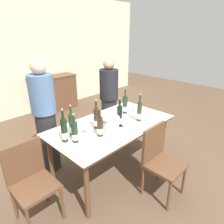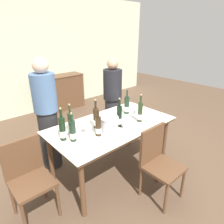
% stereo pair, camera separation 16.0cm
% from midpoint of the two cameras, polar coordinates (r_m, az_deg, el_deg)
% --- Properties ---
extents(ground_plane, '(12.00, 12.00, 0.00)m').
position_cam_midpoint_polar(ground_plane, '(3.15, 1.52, -16.39)').
color(ground_plane, brown).
extents(back_wall, '(8.00, 0.10, 2.80)m').
position_cam_midpoint_polar(back_wall, '(5.19, -23.40, 14.35)').
color(back_wall, beige).
rests_on(back_wall, ground_plane).
extents(sideboard_cabinet, '(1.16, 0.46, 0.89)m').
position_cam_midpoint_polar(sideboard_cabinet, '(5.41, -13.46, 5.45)').
color(sideboard_cabinet, brown).
rests_on(sideboard_cabinet, ground_plane).
extents(dining_table, '(1.72, 0.93, 0.78)m').
position_cam_midpoint_polar(dining_table, '(2.76, 1.66, -4.94)').
color(dining_table, brown).
rests_on(dining_table, ground_plane).
extents(ice_bucket, '(0.24, 0.24, 0.19)m').
position_cam_midpoint_polar(ice_bucket, '(2.52, 0.97, -3.31)').
color(ice_bucket, silver).
rests_on(ice_bucket, dining_table).
extents(wine_bottle_0, '(0.07, 0.07, 0.33)m').
position_cam_midpoint_polar(wine_bottle_0, '(2.40, -2.01, -4.22)').
color(wine_bottle_0, '#332314').
rests_on(wine_bottle_0, dining_table).
extents(wine_bottle_1, '(0.07, 0.07, 0.39)m').
position_cam_midpoint_polar(wine_bottle_1, '(2.62, 3.85, -1.39)').
color(wine_bottle_1, black).
rests_on(wine_bottle_1, dining_table).
extents(wine_bottle_2, '(0.08, 0.08, 0.37)m').
position_cam_midpoint_polar(wine_bottle_2, '(3.04, 5.75, 1.82)').
color(wine_bottle_2, '#1E3323').
rests_on(wine_bottle_2, dining_table).
extents(wine_bottle_3, '(0.07, 0.07, 0.40)m').
position_cam_midpoint_polar(wine_bottle_3, '(2.35, -12.08, -4.86)').
color(wine_bottle_3, black).
rests_on(wine_bottle_3, dining_table).
extents(wine_bottle_4, '(0.07, 0.07, 0.39)m').
position_cam_midpoint_polar(wine_bottle_4, '(2.59, -2.83, -1.85)').
color(wine_bottle_4, '#332314').
rests_on(wine_bottle_4, dining_table).
extents(wine_bottle_5, '(0.07, 0.07, 0.35)m').
position_cam_midpoint_polar(wine_bottle_5, '(2.31, -9.21, -5.54)').
color(wine_bottle_5, '#1E3323').
rests_on(wine_bottle_5, dining_table).
extents(wine_bottle_6, '(0.07, 0.07, 0.39)m').
position_cam_midpoint_polar(wine_bottle_6, '(2.47, -9.87, -3.34)').
color(wine_bottle_6, '#28381E').
rests_on(wine_bottle_6, dining_table).
extents(wine_bottle_7, '(0.07, 0.07, 0.40)m').
position_cam_midpoint_polar(wine_bottle_7, '(2.79, 9.65, -0.21)').
color(wine_bottle_7, '#28381E').
rests_on(wine_bottle_7, dining_table).
extents(wine_glass_0, '(0.07, 0.07, 0.13)m').
position_cam_midpoint_polar(wine_glass_0, '(2.91, 7.68, -0.11)').
color(wine_glass_0, white).
rests_on(wine_glass_0, dining_table).
extents(wine_glass_1, '(0.09, 0.09, 0.14)m').
position_cam_midpoint_polar(wine_glass_1, '(2.70, -2.80, -1.66)').
color(wine_glass_1, white).
rests_on(wine_glass_1, dining_table).
extents(wine_glass_2, '(0.07, 0.07, 0.13)m').
position_cam_midpoint_polar(wine_glass_2, '(2.58, 5.27, -3.09)').
color(wine_glass_2, white).
rests_on(wine_glass_2, dining_table).
extents(wine_glass_3, '(0.09, 0.09, 0.16)m').
position_cam_midpoint_polar(wine_glass_3, '(2.45, -5.87, -3.85)').
color(wine_glass_3, white).
rests_on(wine_glass_3, dining_table).
extents(chair_left_end, '(0.42, 0.42, 0.90)m').
position_cam_midpoint_polar(chair_left_end, '(2.41, -21.06, -16.25)').
color(chair_left_end, brown).
rests_on(chair_left_end, ground_plane).
extents(chair_near_front, '(0.42, 0.42, 0.91)m').
position_cam_midpoint_polar(chair_near_front, '(2.57, 14.77, -12.84)').
color(chair_near_front, brown).
rests_on(chair_near_front, ground_plane).
extents(person_host, '(0.33, 0.33, 1.65)m').
position_cam_midpoint_polar(person_host, '(2.97, -16.59, -1.19)').
color(person_host, '#262628').
rests_on(person_host, ground_plane).
extents(person_guest_left, '(0.33, 0.33, 1.53)m').
position_cam_midpoint_polar(person_guest_left, '(3.66, 1.40, 3.15)').
color(person_guest_left, '#2D2D33').
rests_on(person_guest_left, ground_plane).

